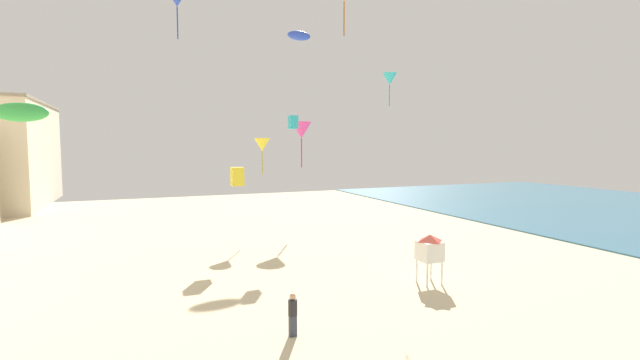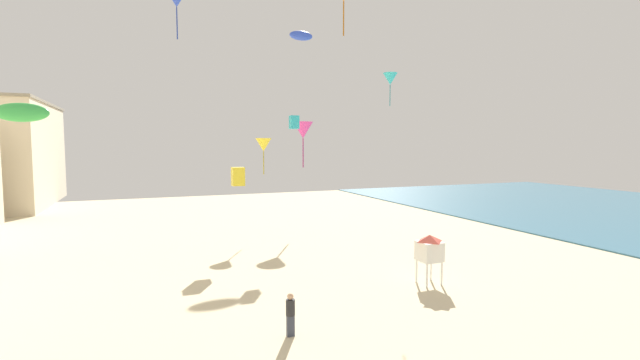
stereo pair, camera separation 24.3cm
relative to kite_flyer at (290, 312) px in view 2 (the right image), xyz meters
The scene contains 9 objects.
kite_flyer is the anchor object (origin of this frame).
lifeguard_stand 9.20m from the kite_flyer, 20.81° to the left, with size 1.10×1.10×2.55m.
kite_yellow_delta 21.27m from the kite_flyer, 77.90° to the left, with size 1.30×1.30×2.96m.
kite_cyan_delta 16.56m from the kite_flyer, 43.01° to the left, with size 0.89×0.89×2.03m.
kite_magenta_delta 23.56m from the kite_flyer, 68.90° to the left, with size 1.74×1.74×3.95m.
kite_blue_parafoil 32.57m from the kite_flyer, 69.50° to the left, with size 2.37×0.66×0.92m.
kite_cyan_box 18.24m from the kite_flyer, 70.72° to the left, with size 0.62×0.62×0.97m.
kite_yellow_box 14.05m from the kite_flyer, 86.48° to the left, with size 0.77×0.77×1.21m.
kite_green_parafoil 14.47m from the kite_flyer, 142.36° to the left, with size 2.13×0.59×0.83m.
Camera 2 is at (-6.97, -3.14, 7.10)m, focal length 24.61 mm.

